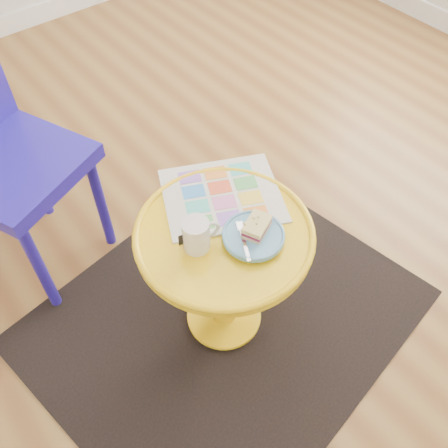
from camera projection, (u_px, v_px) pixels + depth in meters
floor at (230, 206)px, 2.22m from camera, size 4.00×4.00×0.00m
rug at (224, 317)px, 1.86m from camera, size 1.45×1.28×0.01m
side_table at (224, 261)px, 1.58m from camera, size 0.54×0.54×0.51m
newspaper at (222, 195)px, 1.56m from camera, size 0.46×0.43×0.01m
mug at (197, 234)px, 1.40m from camera, size 0.11×0.08×0.10m
plate at (253, 236)px, 1.44m from camera, size 0.18×0.18×0.02m
cake_slice at (257, 227)px, 1.43m from camera, size 0.10×0.09×0.04m
fork at (243, 239)px, 1.42m from camera, size 0.08×0.13×0.00m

